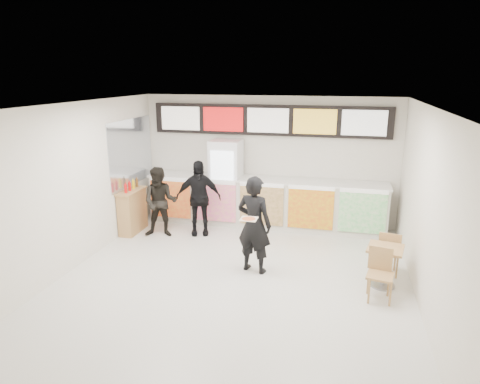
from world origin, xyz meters
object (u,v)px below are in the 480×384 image
(service_counter, at_px, (264,202))
(customer_mid, at_px, (198,198))
(customer_left, at_px, (160,202))
(cafe_table, at_px, (384,259))
(customer_main, at_px, (254,225))
(condiment_ledge, at_px, (132,211))
(drinks_fridge, at_px, (226,182))

(service_counter, distance_m, customer_mid, 1.61)
(customer_left, bearing_deg, service_counter, 18.39)
(service_counter, bearing_deg, customer_left, -150.32)
(cafe_table, bearing_deg, customer_left, 175.51)
(customer_main, relative_size, customer_mid, 1.06)
(customer_mid, bearing_deg, customer_left, -175.09)
(cafe_table, bearing_deg, customer_main, -170.34)
(customer_main, distance_m, customer_left, 2.65)
(customer_left, height_order, condiment_ledge, customer_left)
(customer_left, distance_m, customer_mid, 0.83)
(customer_left, height_order, customer_mid, customer_mid)
(customer_mid, bearing_deg, condiment_ledge, 171.13)
(customer_left, bearing_deg, customer_main, -38.84)
(service_counter, relative_size, cafe_table, 3.78)
(condiment_ledge, bearing_deg, service_counter, 21.29)
(service_counter, height_order, customer_main, customer_main)
(cafe_table, bearing_deg, condiment_ledge, 176.64)
(customer_mid, height_order, cafe_table, customer_mid)
(service_counter, xyz_separation_m, customer_left, (-2.09, -1.19, 0.20))
(service_counter, xyz_separation_m, customer_main, (0.26, -2.41, 0.32))
(service_counter, height_order, condiment_ledge, condiment_ledge)
(drinks_fridge, xyz_separation_m, cafe_table, (3.43, -2.49, -0.52))
(cafe_table, relative_size, condiment_ledge, 1.26)
(drinks_fridge, xyz_separation_m, customer_mid, (-0.38, -0.89, -0.16))
(customer_main, xyz_separation_m, customer_left, (-2.35, 1.22, -0.11))
(service_counter, distance_m, condiment_ledge, 3.03)
(drinks_fridge, relative_size, customer_main, 1.12)
(condiment_ledge, bearing_deg, customer_main, -23.14)
(service_counter, relative_size, customer_left, 3.58)
(customer_left, xyz_separation_m, customer_mid, (0.77, 0.31, 0.06))
(customer_mid, bearing_deg, cafe_table, -39.97)
(drinks_fridge, distance_m, cafe_table, 4.27)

